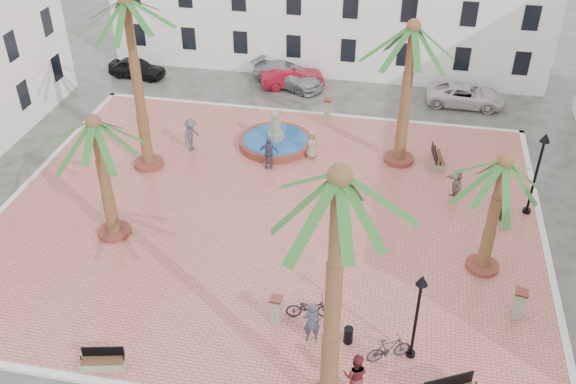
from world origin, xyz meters
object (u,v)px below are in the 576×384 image
car_silver (288,75)px  palm_e (502,177)px  palm_nw (128,19)px  car_black (137,68)px  bench_s (104,363)px  car_red (293,77)px  fountain (276,141)px  cyclist_a (312,322)px  lamppost_e (540,160)px  bicycle_b (389,349)px  car_white (465,95)px  palm_s (338,205)px  bench_ne (437,160)px  litter_bin (348,335)px  cyclist_b (356,375)px  palm_sw (97,138)px  bicycle_a (309,308)px  pedestrian_fountain_a (311,144)px  bollard_se (276,310)px  pedestrian_north (191,135)px  pedestrian_east (456,184)px  bollard_e (519,304)px  bench_e (502,214)px  palm_ne (412,43)px  lamppost_s (419,303)px  bollard_n (328,109)px  pedestrian_fountain_b (268,153)px

car_silver → palm_e: bearing=-120.1°
palm_nw → car_black: (-5.17, 11.13, -7.65)m
bench_s → car_red: car_red is taller
fountain → cyclist_a: size_ratio=2.31×
lamppost_e → car_black: 27.64m
bicycle_b → car_white: bearing=-36.1°
palm_s → bench_ne: size_ratio=5.31×
car_silver → car_white: 11.73m
car_red → car_silver: car_silver is taller
litter_bin → cyclist_b: bearing=-78.0°
palm_nw → car_silver: palm_nw is taller
cyclist_b → bicycle_b: cyclist_b is taller
car_black → palm_sw: bearing=-156.7°
bicycle_a → pedestrian_fountain_a: 12.24m
palm_e → bollard_se: (-8.14, -4.92, -4.07)m
pedestrian_north → car_silver: bearing=-5.4°
bicycle_a → cyclist_b: size_ratio=0.99×
pedestrian_east → bench_ne: bearing=175.0°
bollard_e → pedestrian_north: pedestrian_north is taller
palm_e → lamppost_e: palm_e is taller
bench_e → lamppost_e: (1.23, 0.76, 2.74)m
lamppost_e → bicycle_b: (-6.04, -10.60, -2.46)m
palm_nw → cyclist_a: (10.77, -10.69, -7.26)m
bollard_e → litter_bin: bearing=-158.0°
fountain → bicycle_b: fountain is taller
fountain → car_red: 8.27m
palm_sw → palm_ne: size_ratio=0.78×
fountain → bench_ne: 9.08m
bollard_e → car_black: 30.49m
lamppost_e → pedestrian_north: (-17.95, 2.55, -2.02)m
bench_s → lamppost_s: bearing=1.6°
bollard_se → cyclist_a: 1.64m
bench_e → pedestrian_north: pedestrian_north is taller
lamppost_s → bicycle_a: (-4.05, 1.23, -2.19)m
palm_nw → bicycle_b: palm_nw is taller
palm_s → lamppost_s: 6.97m
bicycle_b → car_silver: car_silver is taller
bollard_e → pedestrian_fountain_a: 14.53m
palm_sw → cyclist_a: bearing=-24.8°
palm_s → bench_s: (-8.26, 0.02, -8.22)m
fountain → bollard_se: (2.93, -13.55, 0.37)m
bollard_se → car_red: 22.07m
palm_s → bollard_n: (-3.02, 20.80, -7.78)m
cyclist_b → lamppost_s: bearing=-130.7°
palm_sw → pedestrian_fountain_b: palm_sw is taller
bench_s → bench_e: bearing=26.8°
bicycle_a → bicycle_b: (3.22, -1.57, 0.03)m
palm_ne → palm_sw: bearing=-144.2°
palm_sw → bollard_e: bearing=-6.2°
palm_s → fountain: bearing=107.8°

